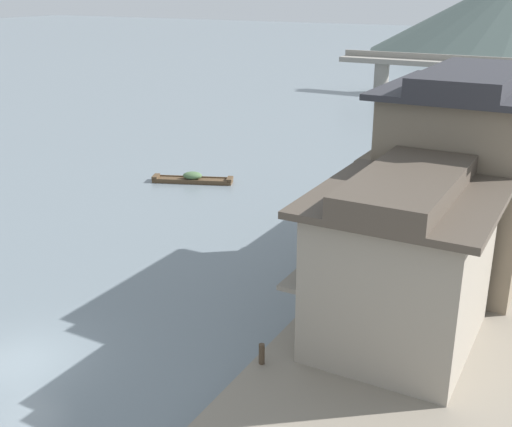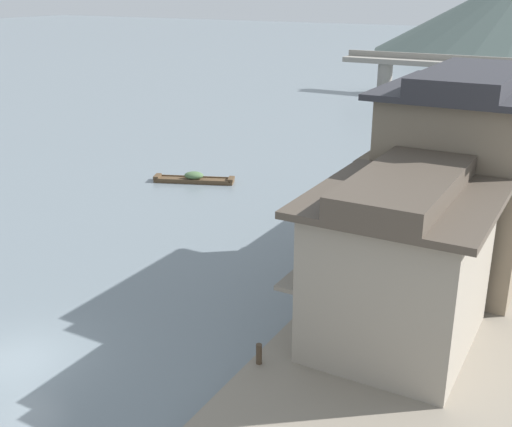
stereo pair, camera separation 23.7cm
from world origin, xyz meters
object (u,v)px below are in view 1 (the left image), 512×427
at_px(mooring_post_dock_far, 407,206).
at_px(boat_moored_far, 193,179).
at_px(boat_moored_second, 407,177).
at_px(house_waterfront_tall, 480,166).
at_px(mooring_post_dock_near, 262,354).
at_px(mooring_post_dock_mid, 366,247).
at_px(stone_bridge, 447,70).
at_px(boat_moored_nearest, 363,227).
at_px(house_waterfront_nearest, 402,262).
at_px(house_waterfront_second, 461,174).
at_px(boat_moored_third, 435,151).
at_px(boat_midriver_drifting, 461,127).

bearing_deg(mooring_post_dock_far, boat_moored_far, 177.09).
bearing_deg(boat_moored_second, boat_moored_far, -148.52).
xyz_separation_m(house_waterfront_tall, mooring_post_dock_near, (-3.54, -17.51, -2.65)).
bearing_deg(mooring_post_dock_near, mooring_post_dock_mid, 90.00).
bearing_deg(mooring_post_dock_far, stone_bridge, 100.45).
bearing_deg(boat_moored_second, house_waterfront_tall, -53.46).
xyz_separation_m(boat_moored_nearest, boat_moored_second, (-0.62, 10.54, -0.00)).
height_order(house_waterfront_nearest, mooring_post_dock_near, house_waterfront_nearest).
distance_m(boat_moored_second, boat_moored_far, 14.69).
xyz_separation_m(boat_moored_nearest, house_waterfront_nearest, (5.17, -11.20, 3.49)).
xyz_separation_m(boat_moored_far, mooring_post_dock_near, (14.87, -17.79, 0.78)).
bearing_deg(house_waterfront_second, mooring_post_dock_far, 121.98).
bearing_deg(house_waterfront_nearest, boat_moored_far, 142.46).
xyz_separation_m(house_waterfront_nearest, stone_bridge, (-11.51, 57.08, -0.48)).
bearing_deg(stone_bridge, house_waterfront_second, -76.62).
height_order(boat_moored_third, boat_midriver_drifting, boat_moored_third).
bearing_deg(mooring_post_dock_far, boat_moored_third, 98.55).
xyz_separation_m(mooring_post_dock_far, stone_bridge, (-8.07, 43.77, 2.15)).
xyz_separation_m(boat_midriver_drifting, house_waterfront_second, (6.40, -33.16, 4.82)).
height_order(boat_moored_third, house_waterfront_nearest, house_waterfront_nearest).
height_order(boat_moored_second, mooring_post_dock_near, mooring_post_dock_near).
xyz_separation_m(boat_moored_nearest, mooring_post_dock_near, (1.73, -14.92, 0.86)).
bearing_deg(house_waterfront_tall, boat_moored_third, 110.49).
relative_size(boat_moored_far, house_waterfront_tall, 0.84).
bearing_deg(house_waterfront_second, mooring_post_dock_mid, -168.65).
height_order(boat_moored_nearest, boat_moored_far, boat_moored_far).
bearing_deg(boat_moored_nearest, boat_moored_third, 92.35).
distance_m(boat_moored_nearest, boat_moored_third, 18.76).
bearing_deg(boat_midriver_drifting, boat_moored_second, -89.16).
xyz_separation_m(boat_moored_far, house_waterfront_tall, (18.41, -0.27, 3.43)).
bearing_deg(mooring_post_dock_mid, house_waterfront_second, 11.35).
xyz_separation_m(house_waterfront_nearest, mooring_post_dock_near, (-3.44, -3.72, -2.63)).
xyz_separation_m(boat_moored_third, house_waterfront_nearest, (5.94, -29.95, 3.50)).
bearing_deg(boat_moored_third, mooring_post_dock_far, -81.45).
xyz_separation_m(house_waterfront_second, stone_bridge, (-11.84, 49.81, -1.77)).
distance_m(house_waterfront_nearest, mooring_post_dock_far, 14.00).
bearing_deg(house_waterfront_second, boat_moored_third, 105.47).
bearing_deg(boat_moored_far, boat_midriver_drifting, 65.07).
xyz_separation_m(boat_moored_far, house_waterfront_second, (18.65, -6.80, 4.71)).
distance_m(boat_moored_second, mooring_post_dock_near, 25.58).
height_order(boat_moored_far, stone_bridge, stone_bridge).
bearing_deg(house_waterfront_second, boat_moored_far, 159.96).
distance_m(boat_moored_nearest, mooring_post_dock_mid, 5.09).
height_order(boat_moored_nearest, boat_moored_second, boat_moored_second).
height_order(boat_moored_far, mooring_post_dock_far, mooring_post_dock_far).
distance_m(boat_moored_far, house_waterfront_second, 20.40).
height_order(boat_moored_nearest, house_waterfront_nearest, house_waterfront_nearest).
xyz_separation_m(boat_moored_far, mooring_post_dock_mid, (14.87, -7.56, 0.86)).
bearing_deg(boat_midriver_drifting, boat_moored_third, -89.33).
xyz_separation_m(boat_moored_third, mooring_post_dock_far, (2.50, -16.64, 0.86)).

